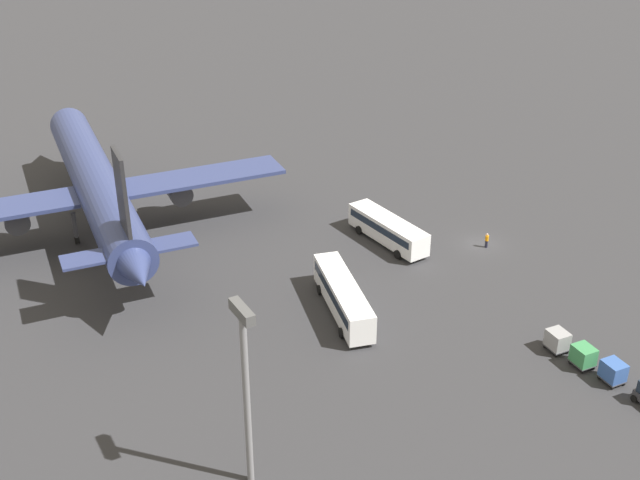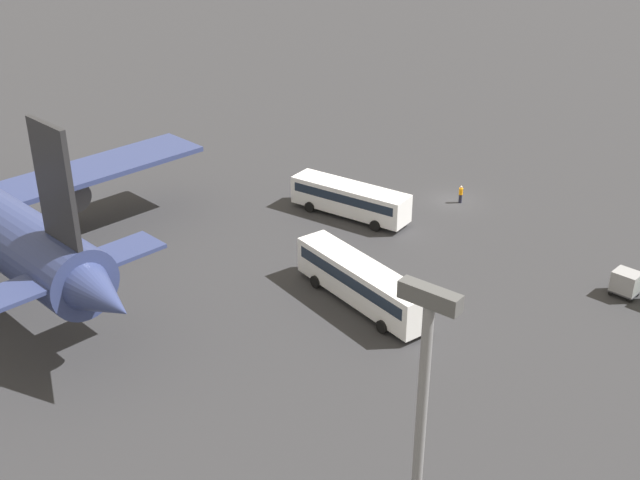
{
  "view_description": "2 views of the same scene",
  "coord_description": "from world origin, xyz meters",
  "px_view_note": "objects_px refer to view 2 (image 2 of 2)",
  "views": [
    {
      "loc": [
        -61.18,
        55.96,
        43.12
      ],
      "look_at": [
        2.92,
        19.52,
        4.32
      ],
      "focal_mm": 45.0,
      "sensor_mm": 36.0,
      "label": 1
    },
    {
      "loc": [
        -34.77,
        63.62,
        31.62
      ],
      "look_at": [
        -0.32,
        20.92,
        4.01
      ],
      "focal_mm": 45.0,
      "sensor_mm": 36.0,
      "label": 2
    }
  ],
  "objects_px": {
    "shuttle_bus_near": "(350,198)",
    "shuttle_bus_far": "(361,281)",
    "cargo_cart_grey": "(626,282)",
    "worker_person": "(461,194)"
  },
  "relations": [
    {
      "from": "shuttle_bus_near",
      "to": "shuttle_bus_far",
      "type": "height_order",
      "value": "shuttle_bus_far"
    },
    {
      "from": "cargo_cart_grey",
      "to": "worker_person",
      "type": "bearing_deg",
      "value": -21.91
    },
    {
      "from": "shuttle_bus_near",
      "to": "shuttle_bus_far",
      "type": "distance_m",
      "value": 15.78
    },
    {
      "from": "shuttle_bus_far",
      "to": "worker_person",
      "type": "relative_size",
      "value": 7.57
    },
    {
      "from": "shuttle_bus_near",
      "to": "cargo_cart_grey",
      "type": "xyz_separation_m",
      "value": [
        -25.24,
        -1.59,
        -0.64
      ]
    },
    {
      "from": "worker_person",
      "to": "cargo_cart_grey",
      "type": "distance_m",
      "value": 20.2
    },
    {
      "from": "shuttle_bus_near",
      "to": "worker_person",
      "type": "relative_size",
      "value": 6.74
    },
    {
      "from": "shuttle_bus_near",
      "to": "cargo_cart_grey",
      "type": "bearing_deg",
      "value": 179.12
    },
    {
      "from": "shuttle_bus_near",
      "to": "cargo_cart_grey",
      "type": "distance_m",
      "value": 25.3
    },
    {
      "from": "shuttle_bus_far",
      "to": "shuttle_bus_near",
      "type": "bearing_deg",
      "value": -35.29
    }
  ]
}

